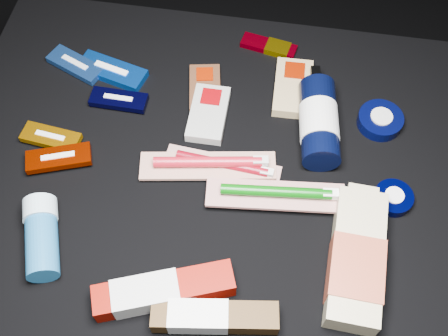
# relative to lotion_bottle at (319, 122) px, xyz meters

# --- Properties ---
(ground) EXTENTS (3.00, 3.00, 0.00)m
(ground) POSITION_rel_lotion_bottle_xyz_m (-0.17, -0.12, -0.43)
(ground) COLOR black
(ground) RESTS_ON ground
(cloth_table) EXTENTS (0.98, 0.78, 0.40)m
(cloth_table) POSITION_rel_lotion_bottle_xyz_m (-0.17, -0.12, -0.23)
(cloth_table) COLOR black
(cloth_table) RESTS_ON ground
(luna_bar_0) EXTENTS (0.14, 0.08, 0.02)m
(luna_bar_0) POSITION_rel_lotion_bottle_xyz_m (-0.40, 0.08, -0.03)
(luna_bar_0) COLOR #0A43B0
(luna_bar_0) RESTS_ON cloth_table
(luna_bar_1) EXTENTS (0.12, 0.08, 0.02)m
(luna_bar_1) POSITION_rel_lotion_bottle_xyz_m (-0.48, 0.08, -0.02)
(luna_bar_1) COLOR #1D4A9B
(luna_bar_1) RESTS_ON cloth_table
(luna_bar_2) EXTENTS (0.11, 0.04, 0.01)m
(luna_bar_2) POSITION_rel_lotion_bottle_xyz_m (-0.37, 0.01, -0.02)
(luna_bar_2) COLOR black
(luna_bar_2) RESTS_ON cloth_table
(luna_bar_3) EXTENTS (0.11, 0.05, 0.01)m
(luna_bar_3) POSITION_rel_lotion_bottle_xyz_m (-0.47, -0.10, -0.02)
(luna_bar_3) COLOR #B06A03
(luna_bar_3) RESTS_ON cloth_table
(luna_bar_4) EXTENTS (0.12, 0.08, 0.01)m
(luna_bar_4) POSITION_rel_lotion_bottle_xyz_m (-0.44, -0.14, -0.02)
(luna_bar_4) COLOR #831700
(luna_bar_4) RESTS_ON cloth_table
(clif_bar_0) EXTENTS (0.08, 0.12, 0.02)m
(clif_bar_0) POSITION_rel_lotion_bottle_xyz_m (-0.22, 0.07, -0.03)
(clif_bar_0) COLOR #492816
(clif_bar_0) RESTS_ON cloth_table
(clif_bar_1) EXTENTS (0.07, 0.12, 0.02)m
(clif_bar_1) POSITION_rel_lotion_bottle_xyz_m (-0.20, 0.01, -0.02)
(clif_bar_1) COLOR #A9AAA3
(clif_bar_1) RESTS_ON cloth_table
(clif_bar_2) EXTENTS (0.07, 0.13, 0.02)m
(clif_bar_2) POSITION_rel_lotion_bottle_xyz_m (-0.05, 0.09, -0.02)
(clif_bar_2) COLOR tan
(clif_bar_2) RESTS_ON cloth_table
(power_bar) EXTENTS (0.12, 0.05, 0.01)m
(power_bar) POSITION_rel_lotion_bottle_xyz_m (-0.10, 0.19, -0.03)
(power_bar) COLOR #6E000D
(power_bar) RESTS_ON cloth_table
(lotion_bottle) EXTENTS (0.09, 0.22, 0.07)m
(lotion_bottle) POSITION_rel_lotion_bottle_xyz_m (0.00, 0.00, 0.00)
(lotion_bottle) COLOR black
(lotion_bottle) RESTS_ON cloth_table
(cream_tin_upper) EXTENTS (0.08, 0.08, 0.03)m
(cream_tin_upper) POSITION_rel_lotion_bottle_xyz_m (0.11, 0.04, -0.02)
(cream_tin_upper) COLOR black
(cream_tin_upper) RESTS_ON cloth_table
(cream_tin_lower) EXTENTS (0.07, 0.07, 0.02)m
(cream_tin_lower) POSITION_rel_lotion_bottle_xyz_m (0.14, -0.12, -0.02)
(cream_tin_lower) COLOR black
(cream_tin_lower) RESTS_ON cloth_table
(bodywash_bottle) EXTENTS (0.09, 0.24, 0.05)m
(bodywash_bottle) POSITION_rel_lotion_bottle_xyz_m (0.08, -0.25, -0.01)
(bodywash_bottle) COLOR #C8B98F
(bodywash_bottle) RESTS_ON cloth_table
(deodorant_stick) EXTENTS (0.10, 0.14, 0.06)m
(deodorant_stick) POSITION_rel_lotion_bottle_xyz_m (-0.42, -0.29, -0.01)
(deodorant_stick) COLOR #1C598B
(deodorant_stick) RESTS_ON cloth_table
(toothbrush_pack_0) EXTENTS (0.21, 0.06, 0.02)m
(toothbrush_pack_0) POSITION_rel_lotion_bottle_xyz_m (-0.16, -0.10, -0.03)
(toothbrush_pack_0) COLOR beige
(toothbrush_pack_0) RESTS_ON cloth_table
(toothbrush_pack_1) EXTENTS (0.24, 0.09, 0.03)m
(toothbrush_pack_1) POSITION_rel_lotion_bottle_xyz_m (-0.18, -0.11, -0.02)
(toothbrush_pack_1) COLOR silver
(toothbrush_pack_1) RESTS_ON cloth_table
(toothbrush_pack_2) EXTENTS (0.24, 0.08, 0.03)m
(toothbrush_pack_2) POSITION_rel_lotion_bottle_xyz_m (-0.06, -0.15, -0.01)
(toothbrush_pack_2) COLOR silver
(toothbrush_pack_2) RESTS_ON cloth_table
(toothpaste_carton_red) EXTENTS (0.22, 0.12, 0.04)m
(toothpaste_carton_red) POSITION_rel_lotion_bottle_xyz_m (-0.22, -0.35, -0.01)
(toothpaste_carton_red) COLOR #790800
(toothpaste_carton_red) RESTS_ON cloth_table
(toothpaste_carton_green) EXTENTS (0.19, 0.07, 0.04)m
(toothpaste_carton_green) POSITION_rel_lotion_bottle_xyz_m (-0.13, -0.37, -0.01)
(toothpaste_carton_green) COLOR #3B250D
(toothpaste_carton_green) RESTS_ON cloth_table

